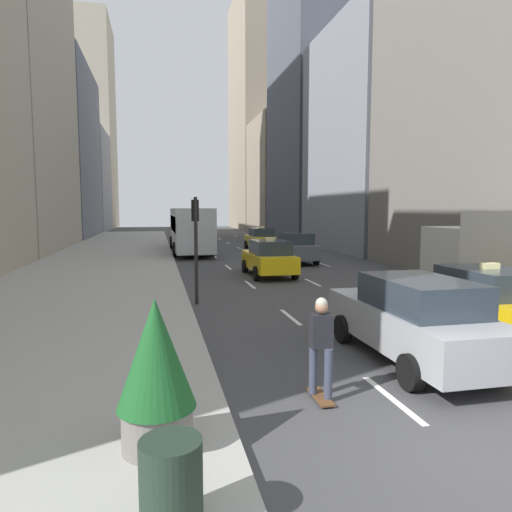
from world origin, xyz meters
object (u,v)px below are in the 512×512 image
at_px(sedan_black_near, 413,319).
at_px(trash_can, 171,486).
at_px(skateboarder, 321,344).
at_px(traffic_light_pole, 196,233).
at_px(taxi_third, 261,239).
at_px(sedan_silver_behind, 294,247).
at_px(taxi_second, 482,301).
at_px(city_bus, 190,228).
at_px(planter_with_shrub, 156,372).
at_px(taxi_lead, 269,258).

bearing_deg(sedan_black_near, trash_can, -139.93).
height_order(skateboarder, traffic_light_pole, traffic_light_pole).
height_order(sedan_black_near, skateboarder, sedan_black_near).
xyz_separation_m(taxi_third, sedan_black_near, (-2.80, -26.52, 0.03)).
relative_size(sedan_black_near, sedan_silver_behind, 1.03).
bearing_deg(taxi_third, taxi_second, -90.00).
height_order(sedan_black_near, city_bus, city_bus).
bearing_deg(taxi_second, sedan_silver_behind, 90.00).
height_order(taxi_second, planter_with_shrub, planter_with_shrub).
relative_size(taxi_lead, sedan_silver_behind, 0.94).
distance_m(city_bus, trash_can, 30.11).
bearing_deg(taxi_third, sedan_silver_behind, -90.00).
xyz_separation_m(taxi_third, skateboarder, (-5.39, -27.97, 0.08)).
xyz_separation_m(taxi_lead, sedan_silver_behind, (2.80, 5.02, 0.03)).
bearing_deg(traffic_light_pole, city_bus, 86.53).
xyz_separation_m(taxi_second, city_bus, (-5.61, 24.24, 0.91)).
height_order(taxi_second, traffic_light_pole, traffic_light_pole).
relative_size(city_bus, planter_with_shrub, 5.95).
distance_m(sedan_black_near, city_bus, 25.83).
xyz_separation_m(taxi_third, trash_can, (-7.95, -30.85, -0.28)).
relative_size(taxi_lead, city_bus, 0.38).
bearing_deg(planter_with_shrub, trash_can, -85.40).
bearing_deg(traffic_light_pole, planter_with_shrub, -97.78).
bearing_deg(skateboarder, planter_with_shrub, -154.14).
distance_m(skateboarder, planter_with_shrub, 2.98).
distance_m(sedan_black_near, skateboarder, 2.98).
xyz_separation_m(taxi_lead, trash_can, (-5.15, -16.91, -0.28)).
xyz_separation_m(taxi_second, traffic_light_pole, (-6.75, 5.50, 1.53)).
height_order(taxi_second, city_bus, city_bus).
bearing_deg(trash_can, city_bus, 85.55).
bearing_deg(taxi_third, sedan_black_near, -96.03).
bearing_deg(taxi_second, trash_can, -144.10).
xyz_separation_m(taxi_third, traffic_light_pole, (-6.75, -19.59, 1.53)).
xyz_separation_m(taxi_second, sedan_black_near, (-2.80, -1.42, 0.03)).
xyz_separation_m(taxi_third, planter_with_shrub, (-8.07, -29.27, 0.27)).
xyz_separation_m(taxi_lead, skateboarder, (-2.59, -14.03, 0.08)).
distance_m(sedan_silver_behind, skateboarder, 19.81).
distance_m(trash_can, planter_with_shrub, 1.67).
bearing_deg(city_bus, trash_can, -94.45).
bearing_deg(trash_can, taxi_second, 35.90).
xyz_separation_m(skateboarder, planter_with_shrub, (-2.68, -1.30, 0.19)).
distance_m(taxi_second, sedan_silver_behind, 16.18).
relative_size(taxi_lead, traffic_light_pole, 1.22).
relative_size(sedan_silver_behind, planter_with_shrub, 2.41).
distance_m(taxi_lead, taxi_third, 14.22).
height_order(city_bus, traffic_light_pole, traffic_light_pole).
bearing_deg(city_bus, taxi_lead, -77.88).
height_order(taxi_second, skateboarder, taxi_second).
distance_m(sedan_black_near, traffic_light_pole, 8.11).
bearing_deg(sedan_black_near, taxi_second, 26.95).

